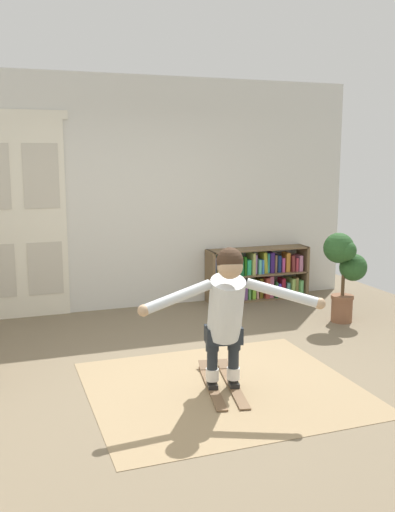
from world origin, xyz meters
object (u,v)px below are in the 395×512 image
at_px(potted_plant, 345,266).
at_px(bookshelf, 256,276).
at_px(person_skier, 227,307).
at_px(skis_pair, 222,384).

bearing_deg(potted_plant, bookshelf, 110.48).
xyz_separation_m(bookshelf, person_skier, (-1.58, -2.75, 0.41)).
relative_size(potted_plant, skis_pair, 1.08).
bearing_deg(bookshelf, person_skier, -119.82).
height_order(skis_pair, person_skier, person_skier).
bearing_deg(potted_plant, skis_pair, -147.96).
height_order(bookshelf, person_skier, person_skier).
xyz_separation_m(potted_plant, person_skier, (-2.07, -1.44, 0.07)).
bearing_deg(potted_plant, person_skier, -145.26).
relative_size(bookshelf, skis_pair, 1.45).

